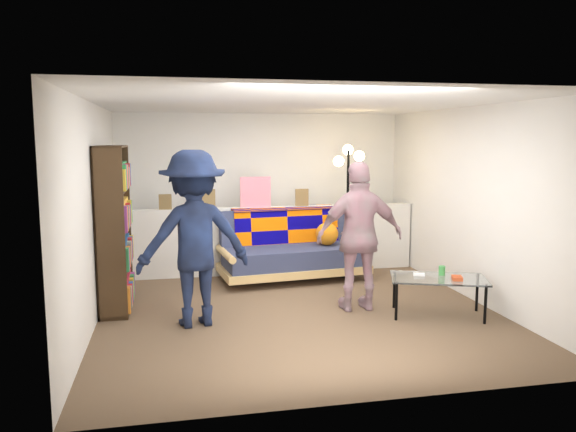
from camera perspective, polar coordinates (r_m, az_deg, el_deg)
The scene contains 10 objects.
ground at distance 6.80m, azimuth 0.70°, elevation -9.25°, with size 5.00×5.00×0.00m, color brown.
room_shell at distance 6.97m, azimuth -0.12°, elevation 5.14°, with size 4.60×5.05×2.45m.
half_wall_ledge at distance 8.40m, azimuth -1.95°, elevation -2.45°, with size 4.45×0.15×1.00m, color silver.
ledge_decor at distance 8.26m, azimuth -3.50°, elevation 2.10°, with size 2.97×0.02×0.45m.
futon_sofa at distance 8.08m, azimuth 0.52°, elevation -3.47°, with size 2.16×1.20×0.89m.
bookshelf at distance 6.86m, azimuth -17.26°, elevation -1.76°, with size 0.32×0.96×1.92m.
coffee_table at distance 6.61m, azimuth 15.09°, elevation -6.30°, with size 1.19×0.90×0.55m.
floor_lamp at distance 8.18m, azimuth 6.13°, elevation 3.31°, with size 0.43×0.34×1.92m.
person_left at distance 6.08m, azimuth -9.54°, elevation -2.27°, with size 1.22×0.70×1.89m, color black.
person_right at distance 6.58m, azimuth 7.31°, elevation -2.07°, with size 1.02×0.43×1.75m, color pink.
Camera 1 is at (-1.41, -6.35, 1.99)m, focal length 35.00 mm.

